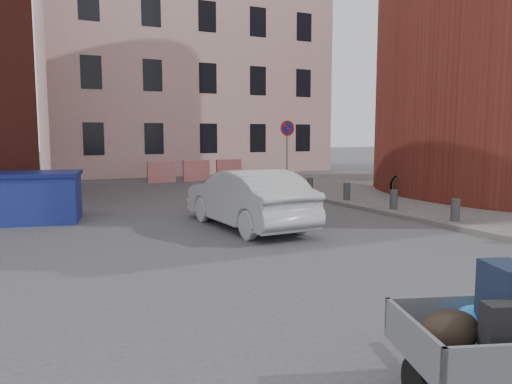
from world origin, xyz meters
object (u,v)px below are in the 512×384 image
silver_car (247,198)px  bicycle (413,179)px  dumpster (18,197)px  trailer (501,336)px

silver_car → bicycle: bearing=-164.6°
dumpster → bicycle: dumpster is taller
dumpster → bicycle: 12.66m
silver_car → bicycle: 8.05m
silver_car → bicycle: (7.67, 2.44, -0.04)m
dumpster → trailer: bearing=-60.6°
silver_car → dumpster: bearing=-35.2°
trailer → silver_car: (1.56, 8.15, 0.10)m
silver_car → trailer: bearing=76.9°
dumpster → silver_car: bearing=-20.2°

